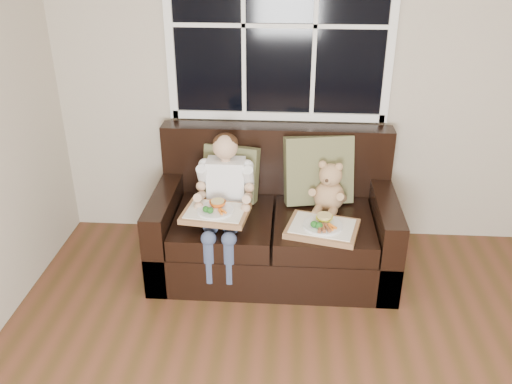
# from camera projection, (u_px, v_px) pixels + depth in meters

# --- Properties ---
(room_walls) EXTENTS (4.52, 5.02, 2.71)m
(room_walls) POSITION_uv_depth(u_px,v_px,m) (454.00, 194.00, 1.55)
(room_walls) COLOR #BEB79D
(room_walls) RESTS_ON ground
(window_back) EXTENTS (1.62, 0.04, 1.37)m
(window_back) POSITION_uv_depth(u_px,v_px,m) (279.00, 26.00, 3.77)
(window_back) COLOR black
(window_back) RESTS_ON room_walls
(loveseat) EXTENTS (1.70, 0.92, 0.96)m
(loveseat) POSITION_uv_depth(u_px,v_px,m) (274.00, 225.00, 3.95)
(loveseat) COLOR black
(loveseat) RESTS_ON ground
(pillow_left) EXTENTS (0.43, 0.27, 0.41)m
(pillow_left) POSITION_uv_depth(u_px,v_px,m) (231.00, 173.00, 3.96)
(pillow_left) COLOR #666B42
(pillow_left) RESTS_ON loveseat
(pillow_right) EXTENTS (0.52, 0.31, 0.50)m
(pillow_right) POSITION_uv_depth(u_px,v_px,m) (319.00, 170.00, 3.90)
(pillow_right) COLOR #666B42
(pillow_right) RESTS_ON loveseat
(child) EXTENTS (0.38, 0.60, 0.87)m
(child) POSITION_uv_depth(u_px,v_px,m) (225.00, 190.00, 3.72)
(child) COLOR white
(child) RESTS_ON loveseat
(teddy_bear) EXTENTS (0.26, 0.31, 0.38)m
(teddy_bear) POSITION_uv_depth(u_px,v_px,m) (330.00, 190.00, 3.81)
(teddy_bear) COLOR tan
(teddy_bear) RESTS_ON loveseat
(tray_left) EXTENTS (0.46, 0.38, 0.10)m
(tray_left) POSITION_uv_depth(u_px,v_px,m) (216.00, 212.00, 3.58)
(tray_left) COLOR olive
(tray_left) RESTS_ON child
(tray_right) EXTENTS (0.53, 0.45, 0.11)m
(tray_right) POSITION_uv_depth(u_px,v_px,m) (322.00, 227.00, 3.59)
(tray_right) COLOR olive
(tray_right) RESTS_ON loveseat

